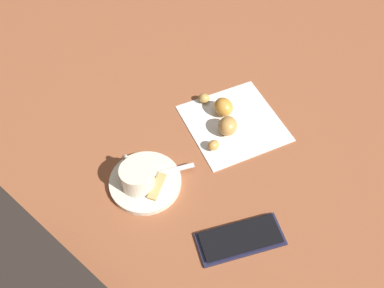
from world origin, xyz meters
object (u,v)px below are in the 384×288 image
Objects in this scene: espresso_cup at (137,176)px; cell_phone at (240,239)px; teaspoon at (150,175)px; napkin at (234,123)px; croissant at (223,117)px; saucer at (145,182)px; sugar_packet at (157,186)px.

cell_phone is (0.14, -0.17, -0.03)m from espresso_cup.
espresso_cup is at bearing 130.20° from cell_phone.
teaspoon is 0.22m from napkin.
cell_phone is at bearing -104.92° from croissant.
croissant is (-0.02, 0.01, 0.02)m from napkin.
saucer is 2.33× the size of sugar_packet.
saucer is 0.03m from espresso_cup.
saucer is 0.03m from sugar_packet.
sugar_packet is (0.01, -0.03, 0.00)m from teaspoon.
croissant is at bearing -19.90° from sugar_packet.
sugar_packet is at bearing -152.12° from napkin.
sugar_packet is 0.31× the size of napkin.
saucer and cell_phone have the same top height.
cell_phone is (-0.07, -0.26, -0.02)m from croissant.
teaspoon is at bearing -159.15° from napkin.
croissant reaches higher than sugar_packet.
sugar_packet is 0.21m from croissant.
espresso_cup is 1.48× the size of sugar_packet.
teaspoon is 0.69× the size of napkin.
teaspoon is (0.03, 0.01, -0.02)m from espresso_cup.
cell_phone is at bearing -52.73° from saucer.
sugar_packet is at bearing -147.43° from croissant.
croissant is (0.18, 0.11, 0.01)m from sugar_packet.
napkin is at bearing 69.97° from cell_phone.
cell_phone is at bearing -49.80° from espresso_cup.
sugar_packet is 0.38× the size of cell_phone.
saucer is at bearing -152.93° from teaspoon.
teaspoon reaches higher than sugar_packet.
cell_phone is at bearing -56.41° from teaspoon.
croissant is 1.00× the size of cell_phone.
saucer is at bearing 77.22° from sugar_packet.
espresso_cup is 0.04m from sugar_packet.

